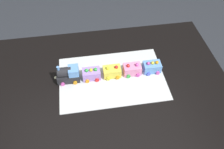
# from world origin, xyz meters

# --- Properties ---
(ground_plane) EXTENTS (8.00, 8.00, 0.00)m
(ground_plane) POSITION_xyz_m (0.00, 0.00, 0.00)
(ground_plane) COLOR #2D3038
(dining_table) EXTENTS (1.40, 1.00, 0.74)m
(dining_table) POSITION_xyz_m (0.00, 0.00, 0.63)
(dining_table) COLOR black
(dining_table) RESTS_ON ground
(cake_board) EXTENTS (0.60, 0.40, 0.00)m
(cake_board) POSITION_xyz_m (0.04, 0.05, 0.74)
(cake_board) COLOR silver
(cake_board) RESTS_ON dining_table
(cake_locomotive) EXTENTS (0.14, 0.08, 0.12)m
(cake_locomotive) POSITION_xyz_m (-0.20, 0.08, 0.79)
(cake_locomotive) COLOR #232328
(cake_locomotive) RESTS_ON cake_board
(cake_car_hopper_lavender) EXTENTS (0.10, 0.08, 0.07)m
(cake_car_hopper_lavender) POSITION_xyz_m (-0.08, 0.08, 0.77)
(cake_car_hopper_lavender) COLOR #AD84E0
(cake_car_hopper_lavender) RESTS_ON cake_board
(cake_car_caboose_lemon) EXTENTS (0.10, 0.08, 0.07)m
(cake_car_caboose_lemon) POSITION_xyz_m (0.04, 0.08, 0.77)
(cake_car_caboose_lemon) COLOR #F4E04C
(cake_car_caboose_lemon) RESTS_ON cake_board
(cake_car_tanker_bubblegum) EXTENTS (0.10, 0.08, 0.07)m
(cake_car_tanker_bubblegum) POSITION_xyz_m (0.16, 0.08, 0.77)
(cake_car_tanker_bubblegum) COLOR pink
(cake_car_tanker_bubblegum) RESTS_ON cake_board
(cake_car_gondola_sky_blue) EXTENTS (0.10, 0.08, 0.07)m
(cake_car_gondola_sky_blue) POSITION_xyz_m (0.28, 0.08, 0.77)
(cake_car_gondola_sky_blue) COLOR #669EEA
(cake_car_gondola_sky_blue) RESTS_ON cake_board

